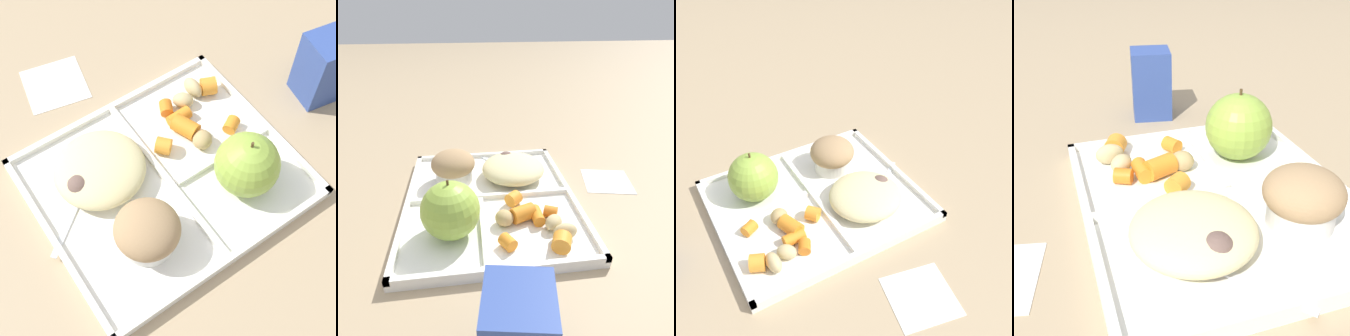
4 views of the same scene
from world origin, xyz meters
The scene contains 18 objects.
ground centered at (0.00, 0.00, 0.00)m, with size 6.00×6.00×0.00m, color tan.
lunch_tray centered at (0.00, 0.00, 0.01)m, with size 0.35×0.30×0.02m.
green_apple centered at (-0.09, 0.07, 0.05)m, with size 0.09×0.09×0.10m.
bran_muffin centered at (0.07, 0.07, 0.04)m, with size 0.08×0.08×0.06m.
carrot_slice_back centered at (-0.07, -0.05, 0.02)m, with size 0.03×0.03×0.04m, color orange.
carrot_slice_center centered at (-0.07, -0.07, 0.02)m, with size 0.02×0.02×0.04m, color orange.
carrot_slice_edge centered at (-0.02, -0.04, 0.02)m, with size 0.02×0.02×0.02m, color orange.
carrot_slice_small centered at (-0.14, -0.09, 0.02)m, with size 0.03×0.03×0.02m, color orange.
carrot_slice_near_corner centered at (-0.07, -0.09, 0.02)m, with size 0.02×0.02×0.02m, color orange.
carrot_slice_tilted centered at (-0.13, -0.01, 0.02)m, with size 0.02×0.02×0.02m, color orange.
potato_chunk_corner centered at (-0.12, -0.10, 0.02)m, with size 0.04×0.02×0.03m, color tan.
potato_chunk_wedge centered at (-0.10, -0.09, 0.02)m, with size 0.03×0.02×0.02m, color tan.
potato_chunk_small centered at (-0.08, -0.02, 0.02)m, with size 0.03×0.03×0.03m, color tan.
egg_noodle_pile centered at (0.07, -0.05, 0.03)m, with size 0.13×0.12×0.04m, color beige.
meatball_center centered at (0.11, -0.04, 0.03)m, with size 0.04×0.04×0.04m, color brown.
meatball_front centered at (0.07, -0.05, 0.03)m, with size 0.03×0.03×0.03m, color brown.
plastic_fork centered at (0.12, -0.04, 0.01)m, with size 0.12×0.10×0.00m.
paper_napkin centered at (0.04, -0.25, 0.00)m, with size 0.09×0.09×0.00m, color white.
Camera 2 is at (-0.44, 0.03, 0.31)m, focal length 31.16 mm.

